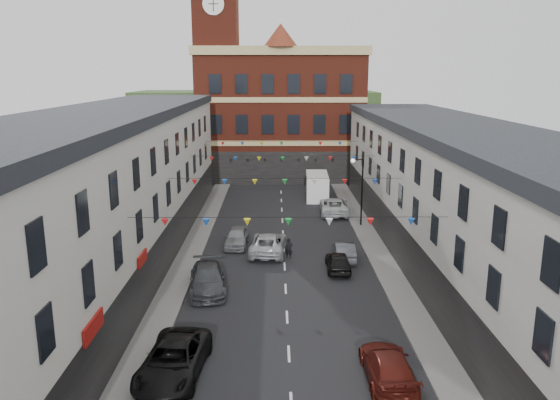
{
  "coord_description": "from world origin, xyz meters",
  "views": [
    {
      "loc": [
        -0.62,
        -31.59,
        13.05
      ],
      "look_at": [
        -0.28,
        8.01,
        3.78
      ],
      "focal_mm": 35.0,
      "sensor_mm": 36.0,
      "label": 1
    }
  ],
  "objects_px": {
    "car_right_e": "(344,251)",
    "moving_car": "(268,243)",
    "car_left_c": "(173,360)",
    "car_right_d": "(338,261)",
    "car_left_d": "(208,279)",
    "car_left_e": "(237,237)",
    "car_right_c": "(388,367)",
    "white_van": "(317,186)",
    "pedestrian": "(289,248)",
    "street_lamp": "(359,183)",
    "car_right_f": "(334,206)"
  },
  "relations": [
    {
      "from": "street_lamp",
      "to": "white_van",
      "type": "height_order",
      "value": "street_lamp"
    },
    {
      "from": "car_right_e",
      "to": "white_van",
      "type": "relative_size",
      "value": 0.67
    },
    {
      "from": "white_van",
      "to": "pedestrian",
      "type": "xyz_separation_m",
      "value": [
        -3.46,
        -19.38,
        -0.54
      ]
    },
    {
      "from": "car_left_d",
      "to": "white_van",
      "type": "relative_size",
      "value": 0.89
    },
    {
      "from": "car_left_c",
      "to": "car_left_e",
      "type": "bearing_deg",
      "value": 90.43
    },
    {
      "from": "car_left_c",
      "to": "car_left_d",
      "type": "distance_m",
      "value": 9.63
    },
    {
      "from": "car_right_c",
      "to": "car_right_e",
      "type": "xyz_separation_m",
      "value": [
        0.06,
        15.92,
        -0.07
      ]
    },
    {
      "from": "street_lamp",
      "to": "car_left_d",
      "type": "distance_m",
      "value": 18.48
    },
    {
      "from": "car_left_c",
      "to": "car_left_d",
      "type": "relative_size",
      "value": 1.06
    },
    {
      "from": "white_van",
      "to": "car_right_c",
      "type": "bearing_deg",
      "value": -87.03
    },
    {
      "from": "car_right_d",
      "to": "car_left_e",
      "type": "bearing_deg",
      "value": -36.01
    },
    {
      "from": "car_left_c",
      "to": "car_left_d",
      "type": "bearing_deg",
      "value": 93.11
    },
    {
      "from": "car_right_d",
      "to": "car_right_e",
      "type": "height_order",
      "value": "car_right_d"
    },
    {
      "from": "street_lamp",
      "to": "white_van",
      "type": "relative_size",
      "value": 1.03
    },
    {
      "from": "car_left_e",
      "to": "car_right_e",
      "type": "xyz_separation_m",
      "value": [
        7.88,
        -3.14,
        -0.07
      ]
    },
    {
      "from": "car_left_c",
      "to": "car_right_c",
      "type": "distance_m",
      "value": 9.35
    },
    {
      "from": "car_left_e",
      "to": "street_lamp",
      "type": "bearing_deg",
      "value": 29.9
    },
    {
      "from": "car_left_d",
      "to": "car_right_d",
      "type": "height_order",
      "value": "car_left_d"
    },
    {
      "from": "street_lamp",
      "to": "car_left_d",
      "type": "height_order",
      "value": "street_lamp"
    },
    {
      "from": "car_left_e",
      "to": "car_right_e",
      "type": "height_order",
      "value": "car_left_e"
    },
    {
      "from": "car_left_e",
      "to": "car_right_f",
      "type": "xyz_separation_m",
      "value": [
        8.53,
        9.72,
        0.05
      ]
    },
    {
      "from": "car_right_c",
      "to": "car_right_f",
      "type": "bearing_deg",
      "value": -91.62
    },
    {
      "from": "car_left_c",
      "to": "car_right_f",
      "type": "distance_m",
      "value": 29.96
    },
    {
      "from": "street_lamp",
      "to": "pedestrian",
      "type": "bearing_deg",
      "value": -126.85
    },
    {
      "from": "car_left_d",
      "to": "street_lamp",
      "type": "bearing_deg",
      "value": 43.64
    },
    {
      "from": "car_left_e",
      "to": "car_right_c",
      "type": "xyz_separation_m",
      "value": [
        7.82,
        -19.07,
        -0.01
      ]
    },
    {
      "from": "car_left_e",
      "to": "car_right_c",
      "type": "relative_size",
      "value": 0.86
    },
    {
      "from": "car_left_e",
      "to": "moving_car",
      "type": "distance_m",
      "value": 2.95
    },
    {
      "from": "white_van",
      "to": "pedestrian",
      "type": "relative_size",
      "value": 3.9
    },
    {
      "from": "car_left_d",
      "to": "car_left_e",
      "type": "height_order",
      "value": "car_left_d"
    },
    {
      "from": "white_van",
      "to": "pedestrian",
      "type": "bearing_deg",
      "value": -97.84
    },
    {
      "from": "car_left_d",
      "to": "car_right_c",
      "type": "relative_size",
      "value": 1.06
    },
    {
      "from": "car_left_e",
      "to": "car_right_e",
      "type": "bearing_deg",
      "value": -19.73
    },
    {
      "from": "car_left_c",
      "to": "car_right_e",
      "type": "xyz_separation_m",
      "value": [
        9.39,
        15.37,
        -0.12
      ]
    },
    {
      "from": "street_lamp",
      "to": "car_right_c",
      "type": "height_order",
      "value": "street_lamp"
    },
    {
      "from": "car_right_d",
      "to": "car_right_f",
      "type": "bearing_deg",
      "value": -93.78
    },
    {
      "from": "car_right_c",
      "to": "car_right_e",
      "type": "relative_size",
      "value": 1.25
    },
    {
      "from": "car_right_e",
      "to": "pedestrian",
      "type": "height_order",
      "value": "pedestrian"
    },
    {
      "from": "car_right_c",
      "to": "car_right_f",
      "type": "relative_size",
      "value": 0.88
    },
    {
      "from": "car_right_d",
      "to": "car_left_d",
      "type": "bearing_deg",
      "value": 23.41
    },
    {
      "from": "car_left_c",
      "to": "car_right_f",
      "type": "relative_size",
      "value": 0.99
    },
    {
      "from": "street_lamp",
      "to": "car_right_e",
      "type": "xyz_separation_m",
      "value": [
        -2.27,
        -8.51,
        -3.26
      ]
    },
    {
      "from": "white_van",
      "to": "pedestrian",
      "type": "height_order",
      "value": "white_van"
    },
    {
      "from": "car_left_d",
      "to": "car_right_d",
      "type": "xyz_separation_m",
      "value": [
        8.38,
        3.42,
        -0.09
      ]
    },
    {
      "from": "car_right_c",
      "to": "moving_car",
      "type": "xyz_separation_m",
      "value": [
        -5.39,
        17.39,
        0.03
      ]
    },
    {
      "from": "car_left_c",
      "to": "car_right_d",
      "type": "height_order",
      "value": "car_left_c"
    },
    {
      "from": "car_right_f",
      "to": "car_right_c",
      "type": "bearing_deg",
      "value": 91.27
    },
    {
      "from": "car_right_e",
      "to": "moving_car",
      "type": "distance_m",
      "value": 5.65
    },
    {
      "from": "car_left_e",
      "to": "moving_car",
      "type": "height_order",
      "value": "moving_car"
    },
    {
      "from": "car_right_f",
      "to": "moving_car",
      "type": "distance_m",
      "value": 12.92
    }
  ]
}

